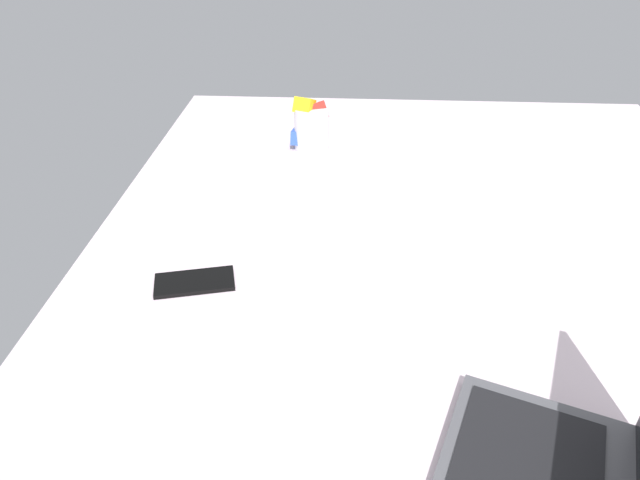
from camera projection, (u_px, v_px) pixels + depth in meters
The scene contains 3 objects.
bed_mattress at pixel (442, 301), 113.67cm from camera, with size 180.00×140.00×18.00cm, color silver.
snack_cup at pixel (311, 127), 149.75cm from camera, with size 9.20×10.03×14.14cm.
cell_phone at pixel (195, 282), 103.35cm from camera, with size 6.80×14.00×0.80cm, color black.
Camera 1 is at (90.01, -18.67, 81.01)cm, focal length 32.59 mm.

